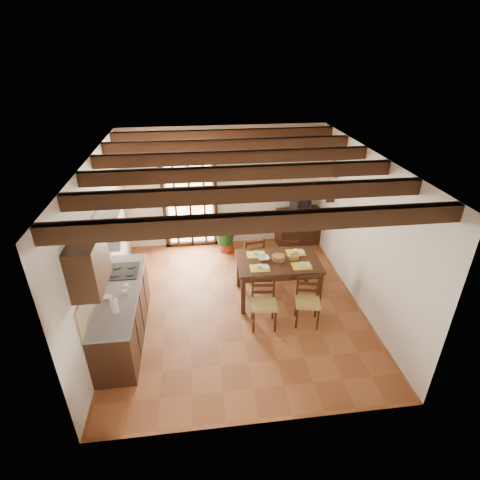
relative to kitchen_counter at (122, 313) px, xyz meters
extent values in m
plane|color=brown|center=(1.96, 0.60, -0.47)|extent=(5.00, 5.00, 0.00)
cube|color=silver|center=(1.96, 3.10, 0.93)|extent=(4.50, 0.02, 2.80)
cube|color=silver|center=(1.96, -1.90, 0.93)|extent=(4.50, 0.02, 2.80)
cube|color=silver|center=(-0.29, 0.60, 0.93)|extent=(0.02, 5.00, 2.80)
cube|color=silver|center=(4.21, 0.60, 0.93)|extent=(0.02, 5.00, 2.80)
cube|color=white|center=(1.96, 0.60, 2.33)|extent=(4.50, 5.00, 0.02)
cube|color=black|center=(1.96, -1.50, 2.22)|extent=(4.50, 0.14, 0.20)
cube|color=black|center=(1.96, -0.66, 2.22)|extent=(4.50, 0.14, 0.20)
cube|color=black|center=(1.96, 0.18, 2.22)|extent=(4.50, 0.14, 0.20)
cube|color=black|center=(1.96, 1.02, 2.22)|extent=(4.50, 0.14, 0.20)
cube|color=black|center=(1.96, 1.86, 2.22)|extent=(4.50, 0.14, 0.20)
cube|color=black|center=(1.96, 2.70, 2.22)|extent=(4.50, 0.14, 0.20)
cube|color=white|center=(1.16, 3.09, 0.63)|extent=(1.01, 0.02, 2.11)
cube|color=black|center=(1.16, 3.04, 1.77)|extent=(1.26, 0.10, 0.08)
cube|color=black|center=(0.57, 3.04, 0.63)|extent=(0.08, 0.10, 2.28)
cube|color=black|center=(1.75, 3.04, 0.63)|extent=(0.08, 0.10, 2.28)
cube|color=black|center=(1.16, 3.02, 0.63)|extent=(1.01, 0.03, 2.02)
cube|color=black|center=(0.01, 0.00, -0.03)|extent=(0.60, 2.20, 0.88)
cube|color=slate|center=(0.01, 0.00, 0.43)|extent=(0.64, 2.25, 0.04)
cube|color=tan|center=(-0.28, 0.00, 0.66)|extent=(0.02, 2.20, 0.50)
cube|color=black|center=(-0.12, -0.70, 1.38)|extent=(0.35, 0.80, 0.70)
cube|color=white|center=(-0.09, 0.55, 1.28)|extent=(0.38, 0.60, 0.50)
cube|color=silver|center=(-0.09, 0.55, 1.01)|extent=(0.32, 0.55, 0.04)
cube|color=black|center=(0.01, 0.55, 0.45)|extent=(0.50, 0.55, 0.02)
cylinder|color=white|center=(0.06, -0.55, 0.56)|extent=(0.11, 0.11, 0.24)
cylinder|color=silver|center=(-0.09, -0.25, 0.48)|extent=(0.14, 0.14, 0.10)
cube|color=#341C10|center=(2.73, 0.74, 0.32)|extent=(1.54, 1.01, 0.05)
cube|color=#341C10|center=(2.73, 0.74, 0.24)|extent=(1.38, 0.91, 0.11)
cube|color=#341C10|center=(3.43, 1.15, -0.09)|extent=(0.08, 0.08, 0.77)
cube|color=#341C10|center=(2.05, 1.18, -0.09)|extent=(0.08, 0.08, 0.77)
cube|color=#341C10|center=(3.41, 0.30, -0.09)|extent=(0.08, 0.08, 0.77)
cube|color=#341C10|center=(2.03, 0.34, -0.09)|extent=(0.08, 0.08, 0.77)
cube|color=tan|center=(2.33, -0.03, -0.02)|extent=(0.46, 0.44, 0.05)
cube|color=black|center=(2.35, 0.14, 0.21)|extent=(0.43, 0.07, 0.46)
cube|color=black|center=(2.33, -0.03, -0.25)|extent=(0.44, 0.42, 0.45)
cube|color=tan|center=(3.09, -0.06, -0.03)|extent=(0.49, 0.47, 0.05)
cube|color=black|center=(3.12, 0.11, 0.20)|extent=(0.41, 0.12, 0.45)
cube|color=black|center=(3.09, -0.06, -0.25)|extent=(0.46, 0.45, 0.44)
cube|color=tan|center=(2.37, 1.54, -0.01)|extent=(0.48, 0.46, 0.05)
cube|color=black|center=(2.39, 1.37, 0.23)|extent=(0.43, 0.09, 0.47)
cube|color=black|center=(2.37, 1.54, -0.24)|extent=(0.45, 0.44, 0.46)
cube|color=tan|center=(3.13, 1.52, -0.03)|extent=(0.51, 0.50, 0.05)
cube|color=black|center=(3.08, 1.36, 0.20)|extent=(0.41, 0.15, 0.46)
cube|color=black|center=(3.13, 1.52, -0.25)|extent=(0.49, 0.47, 0.45)
cube|color=yellow|center=(2.35, 0.51, 0.42)|extent=(0.35, 0.26, 0.01)
cube|color=yellow|center=(3.11, 0.51, 0.42)|extent=(0.35, 0.26, 0.01)
cube|color=yellow|center=(2.35, 0.98, 0.42)|extent=(0.35, 0.26, 0.01)
cube|color=yellow|center=(3.11, 0.98, 0.42)|extent=(0.35, 0.26, 0.01)
cylinder|color=olive|center=(2.73, 0.74, 0.46)|extent=(0.24, 0.24, 0.10)
imported|color=white|center=(2.46, 0.80, 0.37)|extent=(0.23, 0.23, 0.05)
cube|color=black|center=(3.70, 2.83, -0.04)|extent=(1.06, 0.56, 0.87)
cube|color=black|center=(3.70, 2.83, 0.59)|extent=(0.45, 0.43, 0.33)
cube|color=black|center=(3.70, 2.65, 0.59)|extent=(0.30, 0.09, 0.25)
cube|color=white|center=(3.46, 3.08, 1.28)|extent=(0.25, 0.03, 0.32)
cone|color=maroon|center=(1.95, 2.68, -0.36)|extent=(0.37, 0.37, 0.23)
imported|color=#144C19|center=(1.95, 2.68, 0.10)|extent=(2.36, 2.21, 2.12)
cube|color=black|center=(4.10, 2.20, 1.08)|extent=(0.20, 0.42, 0.03)
cube|color=black|center=(4.10, 2.03, 0.99)|extent=(0.18, 0.03, 0.18)
cube|color=black|center=(4.10, 2.37, 0.99)|extent=(0.18, 0.03, 0.18)
imported|color=#B2BFB2|center=(4.10, 2.20, 1.18)|extent=(0.15, 0.15, 0.15)
sphere|color=yellow|center=(4.10, 2.20, 1.39)|extent=(0.14, 0.14, 0.14)
cylinder|color=#144C19|center=(4.10, 2.20, 1.24)|extent=(0.01, 0.01, 0.28)
cube|color=brown|center=(4.18, 2.20, 1.58)|extent=(0.03, 0.32, 0.32)
cube|color=#C3B292|center=(4.17, 2.20, 1.58)|extent=(0.01, 0.26, 0.26)
cylinder|color=black|center=(2.73, 0.84, 1.98)|extent=(0.01, 0.01, 0.70)
cone|color=beige|center=(2.73, 0.84, 1.61)|extent=(0.36, 0.36, 0.14)
sphere|color=#FFD88C|center=(2.73, 0.84, 1.53)|extent=(0.09, 0.09, 0.09)
camera|label=1|loc=(1.30, -5.00, 3.90)|focal=28.00mm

